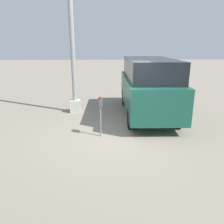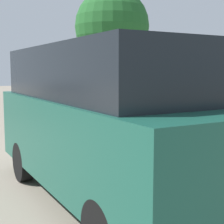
% 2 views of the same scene
% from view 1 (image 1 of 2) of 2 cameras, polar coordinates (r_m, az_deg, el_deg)
% --- Properties ---
extents(ground_plane, '(80.00, 80.00, 0.00)m').
position_cam_1_polar(ground_plane, '(7.43, 0.92, -5.97)').
color(ground_plane, gray).
extents(parking_meter_near, '(0.22, 0.15, 1.35)m').
position_cam_1_polar(parking_meter_near, '(7.02, -3.05, 1.24)').
color(parking_meter_near, gray).
rests_on(parking_meter_near, ground).
extents(lamp_post, '(0.44, 0.44, 6.77)m').
position_cam_1_polar(lamp_post, '(9.65, -10.24, 15.18)').
color(lamp_post, beige).
rests_on(lamp_post, ground).
extents(parked_van, '(5.23, 2.11, 2.40)m').
position_cam_1_polar(parked_van, '(9.35, 9.47, 6.82)').
color(parked_van, '#195142').
rests_on(parked_van, ground).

